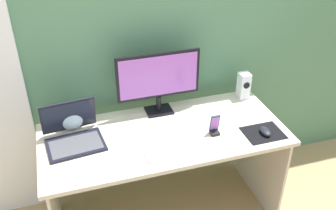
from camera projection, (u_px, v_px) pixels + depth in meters
The scene contains 10 objects.
wall_back at pixel (144, 35), 2.52m from camera, with size 6.00×0.04×2.50m, color #4F7E59.
desk at pixel (164, 151), 2.51m from camera, with size 1.56×0.69×0.76m.
monitor at pixel (159, 79), 2.51m from camera, with size 0.56×0.14×0.44m.
speaker_right at pixel (244, 86), 2.75m from camera, with size 0.08×0.09×0.20m.
laptop at pixel (73, 135), 2.33m from camera, with size 0.37×0.33×0.25m.
fishbowl at pixel (71, 117), 2.44m from camera, with size 0.16×0.16×0.16m, color silver.
keyboard_external at pixel (176, 151), 2.27m from camera, with size 0.37×0.13×0.01m, color white.
mousepad at pixel (263, 133), 2.43m from camera, with size 0.25×0.20×0.00m, color black.
mouse at pixel (265, 131), 2.41m from camera, with size 0.06×0.10×0.04m, color black.
phone_in_dock at pixel (215, 127), 2.40m from camera, with size 0.06×0.06×0.14m.
Camera 1 is at (-0.56, -1.88, 2.19)m, focal length 40.70 mm.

